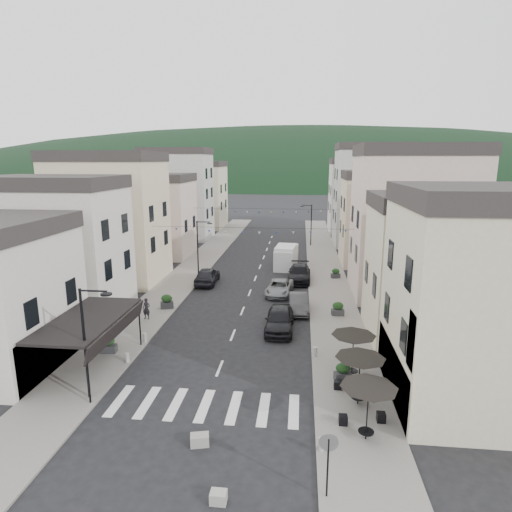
% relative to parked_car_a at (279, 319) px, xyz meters
% --- Properties ---
extents(ground, '(700.00, 700.00, 0.00)m').
position_rel_parked_car_a_xyz_m(ground, '(-3.25, -12.24, -0.85)').
color(ground, black).
rests_on(ground, ground).
extents(sidewalk_left, '(4.00, 76.00, 0.12)m').
position_rel_parked_car_a_xyz_m(sidewalk_left, '(-10.75, 19.76, -0.79)').
color(sidewalk_left, slate).
rests_on(sidewalk_left, ground).
extents(sidewalk_right, '(4.00, 76.00, 0.12)m').
position_rel_parked_car_a_xyz_m(sidewalk_right, '(4.25, 19.76, -0.79)').
color(sidewalk_right, slate).
rests_on(sidewalk_right, ground).
extents(hill_backdrop, '(640.00, 360.00, 70.00)m').
position_rel_parked_car_a_xyz_m(hill_backdrop, '(-3.25, 287.76, -0.85)').
color(hill_backdrop, black).
rests_on(hill_backdrop, ground).
extents(bistro_building, '(10.00, 8.00, 10.00)m').
position_rel_parked_car_a_xyz_m(bistro_building, '(11.25, -8.24, 4.15)').
color(bistro_building, beige).
rests_on(bistro_building, ground).
extents(boutique_awning, '(3.77, 7.50, 3.28)m').
position_rel_parked_car_a_xyz_m(boutique_awning, '(-10.49, -7.24, 2.27)').
color(boutique_awning, black).
rests_on(boutique_awning, ground).
extents(buildings_row_left, '(10.20, 54.16, 14.00)m').
position_rel_parked_car_a_xyz_m(buildings_row_left, '(-17.75, 25.52, 5.28)').
color(buildings_row_left, beige).
rests_on(buildings_row_left, ground).
extents(buildings_row_right, '(10.20, 54.16, 14.50)m').
position_rel_parked_car_a_xyz_m(buildings_row_right, '(11.25, 24.36, 5.47)').
color(buildings_row_right, beige).
rests_on(buildings_row_right, ground).
extents(cafe_terrace, '(2.50, 8.10, 2.53)m').
position_rel_parked_car_a_xyz_m(cafe_terrace, '(4.45, -9.44, 1.51)').
color(cafe_terrace, black).
rests_on(cafe_terrace, ground).
extents(streetlamp_left_near, '(1.70, 0.56, 6.00)m').
position_rel_parked_car_a_xyz_m(streetlamp_left_near, '(-9.07, -10.24, 2.85)').
color(streetlamp_left_near, black).
rests_on(streetlamp_left_near, ground).
extents(streetlamp_left_far, '(1.70, 0.56, 6.00)m').
position_rel_parked_car_a_xyz_m(streetlamp_left_far, '(-9.07, 13.76, 2.85)').
color(streetlamp_left_far, black).
rests_on(streetlamp_left_far, ground).
extents(streetlamp_right_far, '(1.70, 0.56, 6.00)m').
position_rel_parked_car_a_xyz_m(streetlamp_right_far, '(2.57, 31.76, 2.85)').
color(streetlamp_right_far, black).
rests_on(streetlamp_right_far, ground).
extents(traffic_sign, '(0.70, 0.07, 2.70)m').
position_rel_parked_car_a_xyz_m(traffic_sign, '(2.55, -15.74, 1.08)').
color(traffic_sign, black).
rests_on(traffic_sign, ground).
extents(bollards, '(11.66, 10.26, 0.60)m').
position_rel_parked_car_a_xyz_m(bollards, '(-3.25, -6.74, -0.43)').
color(bollards, gray).
rests_on(bollards, ground).
extents(bunting_near, '(19.00, 0.28, 0.62)m').
position_rel_parked_car_a_xyz_m(bunting_near, '(-3.25, 9.76, 4.81)').
color(bunting_near, black).
rests_on(bunting_near, ground).
extents(bunting_far, '(19.00, 0.28, 0.62)m').
position_rel_parked_car_a_xyz_m(bunting_far, '(-3.25, 25.76, 4.81)').
color(bunting_far, black).
rests_on(bunting_far, ground).
extents(parked_car_a, '(2.01, 4.97, 1.69)m').
position_rel_parked_car_a_xyz_m(parked_car_a, '(0.00, 0.00, 0.00)').
color(parked_car_a, black).
rests_on(parked_car_a, ground).
extents(parked_car_b, '(1.71, 4.39, 1.43)m').
position_rel_parked_car_a_xyz_m(parked_car_b, '(1.35, 4.16, -0.13)').
color(parked_car_b, '#343437').
rests_on(parked_car_b, ground).
extents(parked_car_c, '(2.67, 4.95, 1.32)m').
position_rel_parked_car_a_xyz_m(parked_car_c, '(-0.45, 8.58, -0.19)').
color(parked_car_c, gray).
rests_on(parked_car_c, ground).
extents(parked_car_d, '(2.33, 5.54, 1.60)m').
position_rel_parked_car_a_xyz_m(parked_car_d, '(1.35, 13.29, -0.05)').
color(parked_car_d, black).
rests_on(parked_car_d, ground).
extents(parked_car_e, '(2.02, 4.92, 1.67)m').
position_rel_parked_car_a_xyz_m(parked_car_e, '(-7.85, 11.35, -0.01)').
color(parked_car_e, black).
rests_on(parked_car_e, ground).
extents(delivery_van, '(2.69, 5.70, 2.64)m').
position_rel_parked_car_a_xyz_m(delivery_van, '(-0.21, 18.90, 0.45)').
color(delivery_van, silver).
rests_on(delivery_van, ground).
extents(pedestrian_a, '(0.63, 0.44, 1.66)m').
position_rel_parked_car_a_xyz_m(pedestrian_a, '(-10.33, 0.90, 0.10)').
color(pedestrian_a, black).
rests_on(pedestrian_a, sidewalk_left).
extents(pedestrian_b, '(0.82, 0.65, 1.63)m').
position_rel_parked_car_a_xyz_m(pedestrian_b, '(-12.45, -1.09, 0.09)').
color(pedestrian_b, black).
rests_on(pedestrian_b, sidewalk_left).
extents(concrete_block_a, '(0.90, 0.67, 0.50)m').
position_rel_parked_car_a_xyz_m(concrete_block_a, '(-2.78, -13.26, -0.60)').
color(concrete_block_a, gray).
rests_on(concrete_block_a, ground).
extents(concrete_block_b, '(0.60, 0.46, 0.45)m').
position_rel_parked_car_a_xyz_m(concrete_block_b, '(-1.36, -16.34, -0.62)').
color(concrete_block_b, gray).
rests_on(concrete_block_b, ground).
extents(planter_la, '(1.06, 0.65, 1.14)m').
position_rel_parked_car_a_xyz_m(planter_la, '(-10.68, -5.08, -0.17)').
color(planter_la, '#2D2D2F').
rests_on(planter_la, sidewalk_left).
extents(planter_lb, '(1.18, 0.88, 1.18)m').
position_rel_parked_car_a_xyz_m(planter_lb, '(-9.53, 3.47, -0.15)').
color(planter_lb, '#2D2D2F').
rests_on(planter_lb, sidewalk_left).
extents(planter_ra, '(1.01, 0.71, 1.03)m').
position_rel_parked_car_a_xyz_m(planter_ra, '(3.91, -7.10, -0.23)').
color(planter_ra, '#2F2E31').
rests_on(planter_ra, sidewalk_right).
extents(planter_rb, '(1.02, 0.64, 1.09)m').
position_rel_parked_car_a_xyz_m(planter_rb, '(4.46, 3.30, -0.20)').
color(planter_rb, '#303033').
rests_on(planter_rb, sidewalk_right).
extents(planter_rc, '(1.01, 0.74, 1.01)m').
position_rel_parked_car_a_xyz_m(planter_rc, '(5.12, 14.43, -0.24)').
color(planter_rc, '#2C2C2E').
rests_on(planter_rc, sidewalk_right).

